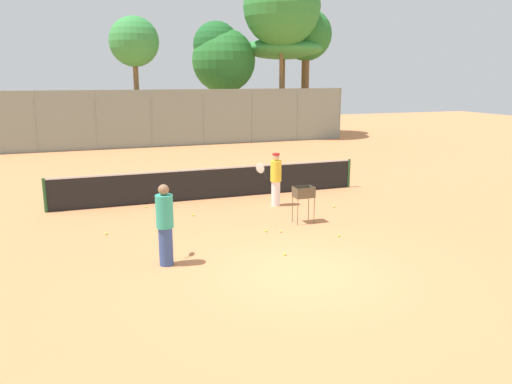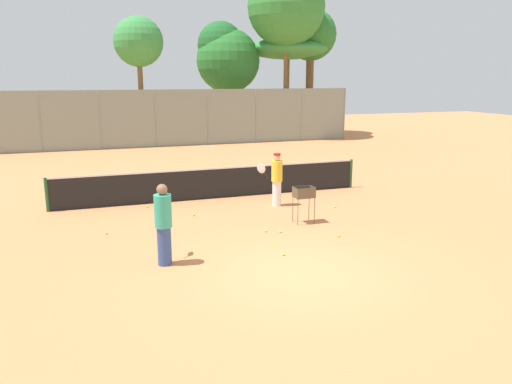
# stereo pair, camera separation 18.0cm
# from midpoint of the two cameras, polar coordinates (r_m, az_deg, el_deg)

# --- Properties ---
(ground_plane) EXTENTS (80.00, 80.00, 0.00)m
(ground_plane) POSITION_cam_midpoint_polar(r_m,az_deg,el_deg) (10.75, 5.34, -9.26)
(ground_plane) COLOR #D37F4C
(tennis_net) EXTENTS (10.68, 0.10, 1.07)m
(tennis_net) POSITION_cam_midpoint_polar(r_m,az_deg,el_deg) (17.04, -4.54, 1.10)
(tennis_net) COLOR #26592D
(tennis_net) RESTS_ON ground_plane
(back_fence) EXTENTS (25.05, 0.08, 3.35)m
(back_fence) POSITION_cam_midpoint_polar(r_m,az_deg,el_deg) (30.11, -11.24, 8.23)
(back_fence) COLOR gray
(back_fence) RESTS_ON ground_plane
(tree_0) EXTENTS (5.07, 5.07, 11.04)m
(tree_0) POSITION_cam_midpoint_polar(r_m,az_deg,el_deg) (34.64, 3.64, 20.33)
(tree_0) COLOR brown
(tree_0) RESTS_ON ground_plane
(tree_1) EXTENTS (3.13, 3.13, 7.74)m
(tree_1) POSITION_cam_midpoint_polar(r_m,az_deg,el_deg) (35.31, -3.91, 16.24)
(tree_1) COLOR brown
(tree_1) RESTS_ON ground_plane
(tree_2) EXTENTS (4.32, 4.32, 7.31)m
(tree_2) POSITION_cam_midpoint_polar(r_m,az_deg,el_deg) (35.30, -3.05, 14.70)
(tree_2) COLOR brown
(tree_2) RESTS_ON ground_plane
(tree_3) EXTENTS (5.81, 5.81, 6.71)m
(tree_3) POSITION_cam_midpoint_polar(r_m,az_deg,el_deg) (36.63, 3.77, 15.95)
(tree_3) COLOR brown
(tree_3) RESTS_ON ground_plane
(tree_4) EXTENTS (3.58, 3.58, 8.74)m
(tree_4) POSITION_cam_midpoint_polar(r_m,az_deg,el_deg) (36.72, 6.41, 17.23)
(tree_4) COLOR brown
(tree_4) RESTS_ON ground_plane
(tree_5) EXTENTS (2.93, 2.93, 7.56)m
(tree_5) POSITION_cam_midpoint_polar(r_m,az_deg,el_deg) (31.57, -13.11, 16.27)
(tree_5) COLOR brown
(tree_5) RESTS_ON ground_plane
(player_white_outfit) EXTENTS (0.75, 0.66, 1.71)m
(player_white_outfit) POSITION_cam_midpoint_polar(r_m,az_deg,el_deg) (15.97, 2.69, 1.53)
(player_white_outfit) COLOR white
(player_white_outfit) RESTS_ON ground_plane
(player_red_cap) EXTENTS (0.38, 0.93, 1.83)m
(player_red_cap) POSITION_cam_midpoint_polar(r_m,az_deg,el_deg) (11.07, -10.07, -3.59)
(player_red_cap) COLOR #334C8C
(player_red_cap) RESTS_ON ground_plane
(ball_cart) EXTENTS (0.56, 0.41, 1.04)m
(ball_cart) POSITION_cam_midpoint_polar(r_m,az_deg,el_deg) (14.16, 5.78, -0.36)
(ball_cart) COLOR brown
(ball_cart) RESTS_ON ground_plane
(tennis_ball_0) EXTENTS (0.07, 0.07, 0.07)m
(tennis_ball_0) POSITION_cam_midpoint_polar(r_m,az_deg,el_deg) (13.42, 1.50, -4.47)
(tennis_ball_0) COLOR #D1E54C
(tennis_ball_0) RESTS_ON ground_plane
(tennis_ball_1) EXTENTS (0.07, 0.07, 0.07)m
(tennis_ball_1) POSITION_cam_midpoint_polar(r_m,az_deg,el_deg) (15.07, -6.79, -2.59)
(tennis_ball_1) COLOR #D1E54C
(tennis_ball_1) RESTS_ON ground_plane
(tennis_ball_2) EXTENTS (0.07, 0.07, 0.07)m
(tennis_ball_2) POSITION_cam_midpoint_polar(r_m,az_deg,el_deg) (11.73, 3.60, -7.11)
(tennis_ball_2) COLOR #D1E54C
(tennis_ball_2) RESTS_ON ground_plane
(tennis_ball_3) EXTENTS (0.07, 0.07, 0.07)m
(tennis_ball_3) POSITION_cam_midpoint_polar(r_m,az_deg,el_deg) (13.40, 3.18, -4.51)
(tennis_ball_3) COLOR #D1E54C
(tennis_ball_3) RESTS_ON ground_plane
(tennis_ball_4) EXTENTS (0.07, 0.07, 0.07)m
(tennis_ball_4) POSITION_cam_midpoint_polar(r_m,az_deg,el_deg) (16.09, 9.32, -1.67)
(tennis_ball_4) COLOR #D1E54C
(tennis_ball_4) RESTS_ON ground_plane
(tennis_ball_5) EXTENTS (0.07, 0.07, 0.07)m
(tennis_ball_5) POSITION_cam_midpoint_polar(r_m,az_deg,el_deg) (16.24, -12.02, -1.64)
(tennis_ball_5) COLOR #D1E54C
(tennis_ball_5) RESTS_ON ground_plane
(tennis_ball_6) EXTENTS (0.07, 0.07, 0.07)m
(tennis_ball_6) POSITION_cam_midpoint_polar(r_m,az_deg,el_deg) (13.80, -16.36, -4.52)
(tennis_ball_6) COLOR #D1E54C
(tennis_ball_6) RESTS_ON ground_plane
(tennis_ball_7) EXTENTS (0.07, 0.07, 0.07)m
(tennis_ball_7) POSITION_cam_midpoint_polar(r_m,az_deg,el_deg) (13.21, 9.82, -4.95)
(tennis_ball_7) COLOR #D1E54C
(tennis_ball_7) RESTS_ON ground_plane
(parked_car) EXTENTS (4.20, 1.70, 1.60)m
(parked_car) POSITION_cam_midpoint_polar(r_m,az_deg,el_deg) (34.92, -22.58, 6.45)
(parked_car) COLOR #B2B7BC
(parked_car) RESTS_ON ground_plane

